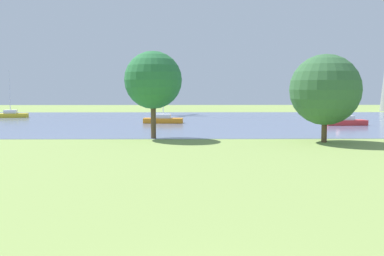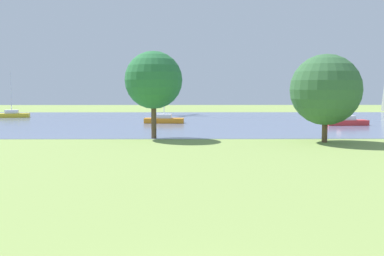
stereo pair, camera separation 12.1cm
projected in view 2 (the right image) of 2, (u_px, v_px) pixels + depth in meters
The scene contains 7 objects.
ground_plane at pixel (193, 153), 29.98m from camera, with size 160.00×160.00×0.00m, color #7F994C.
water_surface at pixel (190, 121), 57.86m from camera, with size 140.00×40.00×0.02m, color slate.
sailboat_yellow at pixel (12, 114), 64.58m from camera, with size 5.00×2.40×6.74m.
sailboat_red at pixel (346, 122), 51.53m from camera, with size 4.91×1.88×5.16m.
sailboat_orange at pixel (164, 120), 54.56m from camera, with size 4.87×1.74×5.86m.
tree_east_far at pixel (153, 80), 38.05m from camera, with size 4.94×4.94×7.49m.
tree_mid_shore at pixel (326, 90), 35.42m from camera, with size 5.65×5.65×7.04m.
Camera 2 is at (-0.30, -7.70, 4.43)m, focal length 41.74 mm.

